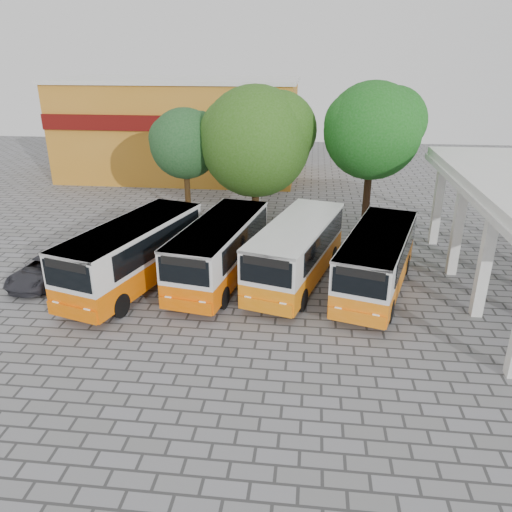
# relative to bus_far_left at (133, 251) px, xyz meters

# --- Properties ---
(ground) EXTENTS (90.00, 90.00, 0.00)m
(ground) POSITION_rel_bus_far_left_xyz_m (7.51, -2.94, -1.78)
(ground) COLOR slate
(ground) RESTS_ON ground
(shophouse_block) EXTENTS (20.40, 10.40, 8.30)m
(shophouse_block) POSITION_rel_bus_far_left_xyz_m (-3.49, 23.04, 2.38)
(shophouse_block) COLOR #B7751D
(shophouse_block) RESTS_ON ground
(bus_far_left) EXTENTS (4.89, 9.07, 3.08)m
(bus_far_left) POSITION_rel_bus_far_left_xyz_m (0.00, 0.00, 0.00)
(bus_far_left) COLOR #E25D00
(bus_far_left) RESTS_ON ground
(bus_centre_left) EXTENTS (3.90, 8.57, 2.96)m
(bus_centre_left) POSITION_rel_bus_far_left_xyz_m (3.90, 1.06, -0.07)
(bus_centre_left) COLOR #E95D00
(bus_centre_left) RESTS_ON ground
(bus_centre_right) EXTENTS (4.65, 8.79, 2.99)m
(bus_centre_right) POSITION_rel_bus_far_left_xyz_m (7.58, 1.30, -0.05)
(bus_centre_right) COLOR orange
(bus_centre_right) RESTS_ON ground
(bus_far_right) EXTENTS (4.58, 8.51, 2.90)m
(bus_far_right) POSITION_rel_bus_far_left_xyz_m (11.27, 0.68, -0.11)
(bus_far_right) COLOR orange
(bus_far_right) RESTS_ON ground
(tree_left) EXTENTS (4.71, 4.49, 7.21)m
(tree_left) POSITION_rel_bus_far_left_xyz_m (0.05, 10.66, 3.32)
(tree_left) COLOR #3E2811
(tree_left) RESTS_ON ground
(tree_middle) EXTENTS (7.21, 6.87, 8.66)m
(tree_middle) POSITION_rel_bus_far_left_xyz_m (4.66, 10.34, 3.67)
(tree_middle) COLOR #332210
(tree_middle) RESTS_ON ground
(tree_right) EXTENTS (5.99, 5.71, 8.96)m
(tree_right) POSITION_rel_bus_far_left_xyz_m (11.65, 9.64, 4.50)
(tree_right) COLOR #342012
(tree_right) RESTS_ON ground
(parked_car) EXTENTS (2.48, 4.56, 1.21)m
(parked_car) POSITION_rel_bus_far_left_xyz_m (-4.59, 0.00, -1.18)
(parked_car) COLOR #2A2931
(parked_car) RESTS_ON ground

